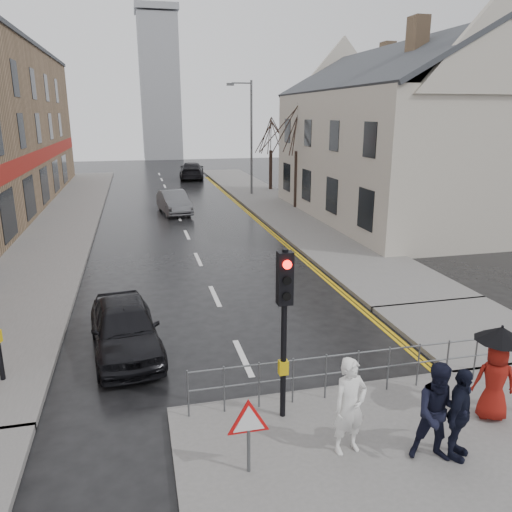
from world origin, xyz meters
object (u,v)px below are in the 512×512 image
pedestrian_b (439,413)px  car_parked (125,327)px  pedestrian_a (350,406)px  car_mid (174,202)px  pedestrian_d (459,414)px  pedestrian_with_umbrella (497,367)px

pedestrian_b → car_parked: size_ratio=0.45×
pedestrian_a → car_mid: pedestrian_a is taller
car_mid → pedestrian_b: bearing=-91.7°
pedestrian_a → pedestrian_b: pedestrian_b is taller
pedestrian_d → car_mid: pedestrian_d is taller
pedestrian_d → car_mid: 24.26m
pedestrian_with_umbrella → pedestrian_a: bearing=-174.8°
pedestrian_a → car_mid: (-1.17, 23.50, -0.34)m
pedestrian_with_umbrella → car_parked: size_ratio=0.48×
pedestrian_with_umbrella → car_parked: pedestrian_with_umbrella is taller
pedestrian_a → car_parked: bearing=116.8°
car_parked → car_mid: size_ratio=0.97×
pedestrian_a → car_parked: 6.38m
pedestrian_b → car_parked: pedestrian_b is taller
pedestrian_d → pedestrian_a: bearing=120.1°
pedestrian_a → pedestrian_with_umbrella: 3.14m
pedestrian_b → car_mid: pedestrian_b is taller
pedestrian_b → car_parked: (-5.21, 5.64, -0.35)m
pedestrian_d → car_mid: bearing=55.4°
pedestrian_a → car_mid: bearing=82.5°
pedestrian_b → pedestrian_with_umbrella: (1.75, 0.84, 0.19)m
pedestrian_b → pedestrian_d: size_ratio=1.08×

